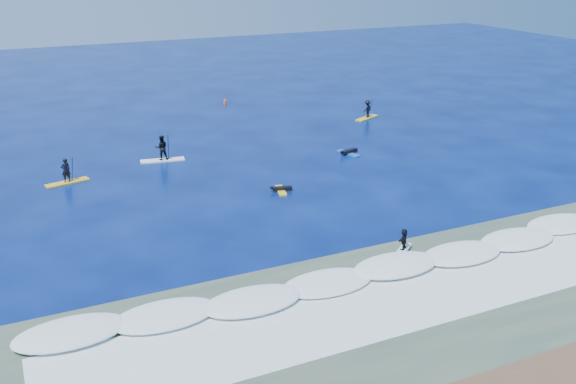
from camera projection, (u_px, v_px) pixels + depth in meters
name	position (u px, v px, depth m)	size (l,w,h in m)	color
ground	(293.00, 204.00, 41.30)	(160.00, 160.00, 0.00)	#030F42
shallow_water	(423.00, 307.00, 29.44)	(90.00, 13.00, 0.01)	#384D3F
breaking_wave	(376.00, 270.00, 32.83)	(40.00, 6.00, 0.30)	white
whitewater	(410.00, 297.00, 30.29)	(34.00, 5.00, 0.02)	silver
sup_paddler_left	(66.00, 174.00, 44.73)	(3.08, 1.39, 2.10)	#F1AD1A
sup_paddler_center	(162.00, 150.00, 49.34)	(3.45, 1.39, 2.36)	white
sup_paddler_right	(367.00, 110.00, 61.70)	(2.96, 1.90, 2.05)	yellow
prone_paddler_near	(281.00, 189.00, 43.44)	(1.52, 1.98, 0.40)	yellow
prone_paddler_far	(348.00, 152.00, 51.25)	(1.73, 2.26, 0.46)	blue
wave_surfer	(404.00, 241.00, 34.44)	(1.65, 1.45, 1.26)	silver
marker_buoy	(225.00, 102.00, 67.33)	(0.28, 0.28, 0.66)	#FB5F16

